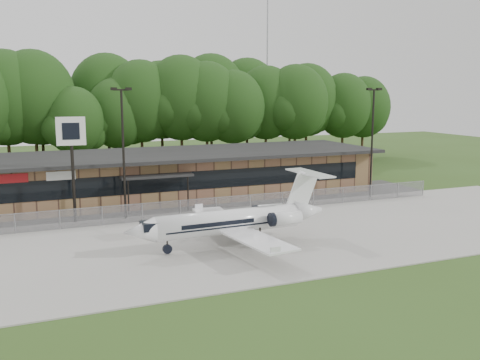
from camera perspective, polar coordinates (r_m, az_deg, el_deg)
name	(u,v)px	position (r m, az deg, el deg)	size (l,w,h in m)	color
ground	(276,279)	(29.31, 3.86, -10.46)	(160.00, 160.00, 0.00)	#334D1B
apron	(224,240)	(36.29, -1.76, -6.41)	(64.00, 18.00, 0.08)	#9E9B93
parking_lot	(177,206)	(46.91, -6.73, -2.80)	(50.00, 9.00, 0.06)	#383835
terminal	(164,175)	(50.73, -8.14, 0.57)	(41.00, 11.65, 4.30)	brown
fence	(192,208)	(42.53, -5.10, -3.03)	(46.00, 0.04, 1.52)	gray
treeline	(126,111)	(67.83, -12.06, 7.22)	(72.00, 12.00, 15.00)	#203812
radio_mast	(267,73)	(80.37, 2.91, 11.32)	(0.20, 0.20, 25.00)	gray
light_pole_mid	(123,144)	(41.99, -12.36, 3.81)	(1.55, 0.30, 10.23)	black
light_pole_right	(372,134)	(51.24, 13.93, 4.75)	(1.55, 0.30, 10.23)	black
business_jet	(235,222)	(34.46, -0.49, -4.48)	(13.80, 12.27, 4.65)	white
pole_sign	(71,142)	(41.78, -17.54, 3.84)	(2.13, 0.36, 8.08)	black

